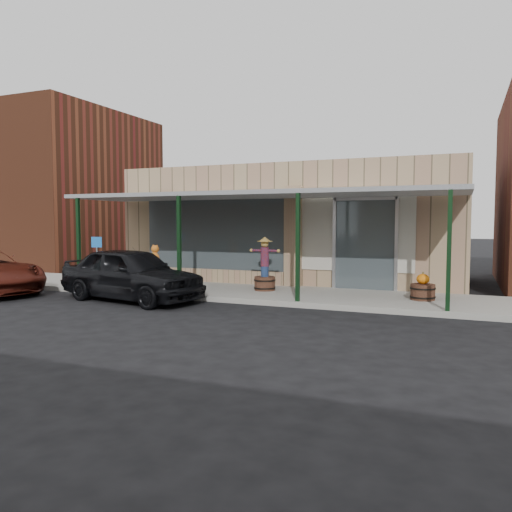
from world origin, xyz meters
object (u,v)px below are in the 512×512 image
at_px(barrel_scarecrow, 265,272).
at_px(handicap_sign, 97,255).
at_px(parked_sedan, 131,274).
at_px(barrel_pumpkin, 423,290).

distance_m(barrel_scarecrow, handicap_sign, 5.43).
xyz_separation_m(barrel_scarecrow, parked_sedan, (-3.12, -2.42, 0.07)).
bearing_deg(barrel_pumpkin, handicap_sign, -172.71).
distance_m(barrel_scarecrow, parked_sedan, 3.95).
relative_size(barrel_pumpkin, handicap_sign, 0.47).
bearing_deg(barrel_scarecrow, barrel_pumpkin, -13.14).
bearing_deg(barrel_scarecrow, parked_sedan, -154.04).
relative_size(barrel_scarecrow, parked_sedan, 0.34).
xyz_separation_m(barrel_scarecrow, handicap_sign, (-5.23, -1.36, 0.48)).
distance_m(barrel_pumpkin, handicap_sign, 9.94).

